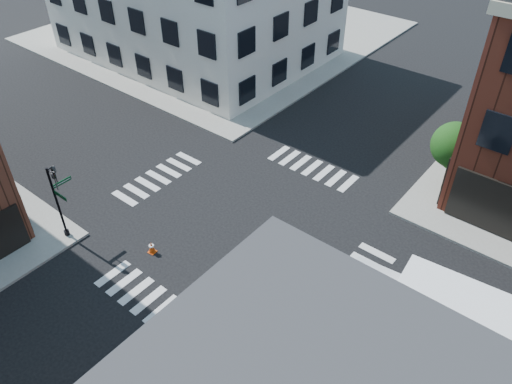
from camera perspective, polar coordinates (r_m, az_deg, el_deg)
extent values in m
plane|color=black|center=(28.18, -1.52, -3.68)|extent=(120.00, 120.00, 0.00)
cube|color=gray|center=(53.98, -4.35, 17.88)|extent=(30.00, 30.00, 0.15)
cylinder|color=black|center=(32.07, 20.77, 1.41)|extent=(0.18, 0.18, 1.47)
cylinder|color=black|center=(31.66, 21.06, 2.48)|extent=(0.12, 0.12, 1.47)
sphere|color=#11390F|center=(30.78, 21.76, 5.01)|extent=(2.69, 2.69, 2.69)
sphere|color=#11390F|center=(30.93, 21.89, 3.92)|extent=(1.85, 1.85, 1.85)
cylinder|color=black|center=(37.10, 24.20, 5.62)|extent=(0.18, 0.18, 1.33)
cylinder|color=black|center=(36.78, 24.47, 6.49)|extent=(0.12, 0.12, 1.33)
sphere|color=#11390F|center=(36.09, 25.10, 8.52)|extent=(2.43, 2.43, 2.43)
sphere|color=#11390F|center=(36.18, 25.20, 7.65)|extent=(1.67, 1.67, 1.67)
cylinder|color=black|center=(27.88, -21.71, -1.31)|extent=(0.12, 0.12, 4.60)
cylinder|color=black|center=(29.11, -20.81, -4.34)|extent=(0.28, 0.28, 0.30)
cube|color=#053819|center=(26.97, -21.50, -0.39)|extent=(1.10, 0.03, 0.22)
cube|color=#053819|center=(27.42, -21.31, 1.03)|extent=(0.03, 1.10, 0.22)
imported|color=black|center=(26.72, -21.92, 1.14)|extent=(0.22, 0.18, 1.10)
imported|color=black|center=(27.15, -22.01, 1.75)|extent=(0.18, 0.22, 1.10)
cube|color=white|center=(21.70, 23.74, -15.59)|extent=(6.92, 3.51, 3.56)
cube|color=maroon|center=(20.78, 22.72, -18.49)|extent=(2.52, 0.29, 0.80)
cube|color=maroon|center=(22.68, 24.64, -12.93)|extent=(2.52, 0.29, 0.80)
cube|color=silver|center=(22.46, 12.55, -12.44)|extent=(2.56, 2.97, 2.30)
cube|color=black|center=(22.36, 10.10, -10.69)|extent=(0.33, 2.19, 1.03)
cube|color=black|center=(23.12, 19.18, -17.11)|extent=(9.27, 2.04, 0.29)
cylinder|color=black|center=(22.69, 10.86, -16.42)|extent=(1.18, 0.51, 1.15)
cylinder|color=black|center=(24.14, 13.31, -12.34)|extent=(1.18, 0.51, 1.15)
cylinder|color=black|center=(23.88, 22.77, -15.97)|extent=(1.18, 0.51, 1.15)
cube|color=#CE4009|center=(27.11, -11.76, -6.71)|extent=(0.43, 0.43, 0.04)
cone|color=#CE4009|center=(26.88, -11.85, -6.20)|extent=(0.41, 0.41, 0.71)
cylinder|color=white|center=(26.81, -11.87, -6.05)|extent=(0.27, 0.27, 0.08)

